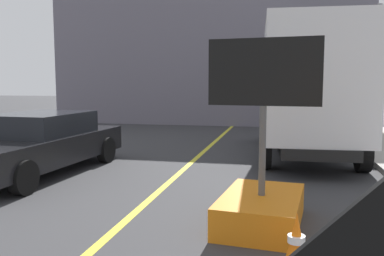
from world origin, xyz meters
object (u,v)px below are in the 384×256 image
Objects in this scene: arrow_board_trailer at (262,193)px; box_truck at (307,89)px; highway_guide_sign at (356,47)px; traffic_cone_mid_lane at (296,244)px; pickup_car at (37,143)px.

box_truck reaches higher than arrow_board_trailer.
arrow_board_trailer is 11.59m from highway_guide_sign.
traffic_cone_mid_lane is at bearing -73.29° from arrow_board_trailer.
box_truck is 1.32× the size of pickup_car.
pickup_car is at bearing 155.10° from arrow_board_trailer.
highway_guide_sign is (2.99, 10.81, 2.94)m from arrow_board_trailer.
pickup_car is 6.85m from traffic_cone_mid_lane.
box_truck reaches higher than pickup_car.
arrow_board_trailer is 6.03m from box_truck.
box_truck is at bearing 86.10° from traffic_cone_mid_lane.
pickup_car is at bearing -151.14° from box_truck.
highway_guide_sign is at bearing 45.77° from pickup_car.
box_truck is at bearing -112.21° from highway_guide_sign.
arrow_board_trailer is 1.55m from traffic_cone_mid_lane.
box_truck is (0.94, 5.79, 1.43)m from arrow_board_trailer.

